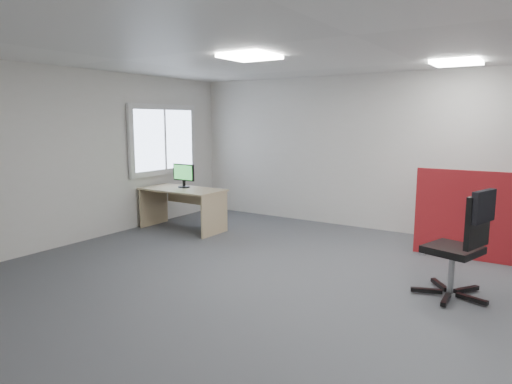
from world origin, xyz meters
The scene contains 10 objects.
floor centered at (0.00, 0.00, 0.00)m, with size 9.00×9.00×0.00m, color #4C4F54.
ceiling centered at (0.00, 0.00, 2.70)m, with size 9.00×7.00×0.02m, color white.
wall_back centered at (0.00, 3.50, 1.35)m, with size 9.00×0.02×2.70m, color silver.
wall_left centered at (-4.50, 0.00, 1.35)m, with size 0.02×7.00×2.70m, color silver.
window centered at (-4.44, 2.00, 1.55)m, with size 0.06×1.70×1.30m.
ceiling_lights centered at (0.33, 0.67, 2.67)m, with size 4.10×4.10×0.04m.
red_divider centered at (0.90, 2.47, 0.61)m, with size 1.65×0.30×1.24m.
second_desk centered at (-3.68, 1.67, 0.55)m, with size 1.47×0.74×0.73m.
monitor_second centered at (-3.75, 1.76, 0.96)m, with size 0.46×0.21×0.42m.
office_chair centered at (0.98, 0.85, 0.67)m, with size 0.79×0.76×1.19m.
Camera 1 is at (1.67, -4.25, 1.90)m, focal length 32.00 mm.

